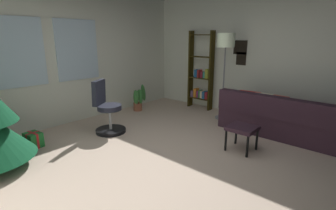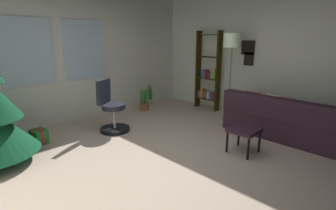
# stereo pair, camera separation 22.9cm
# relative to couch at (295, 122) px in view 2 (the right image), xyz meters

# --- Properties ---
(ground_plane) EXTENTS (5.58, 5.20, 0.10)m
(ground_plane) POSITION_rel_couch_xyz_m (-2.18, 1.02, -0.32)
(ground_plane) COLOR beige
(wall_back_with_windows) EXTENTS (5.58, 0.12, 2.69)m
(wall_back_with_windows) POSITION_rel_couch_xyz_m (-2.20, 3.67, 1.08)
(wall_back_with_windows) COLOR silver
(wall_back_with_windows) RESTS_ON ground_plane
(wall_right_with_frames) EXTENTS (0.12, 5.20, 2.69)m
(wall_right_with_frames) POSITION_rel_couch_xyz_m (0.66, 1.02, 1.07)
(wall_right_with_frames) COLOR silver
(wall_right_with_frames) RESTS_ON ground_plane
(couch) EXTENTS (1.64, 2.10, 0.76)m
(couch) POSITION_rel_couch_xyz_m (0.00, 0.00, 0.00)
(couch) COLOR #2E1C27
(couch) RESTS_ON ground_plane
(footstool) EXTENTS (0.41, 0.42, 0.40)m
(footstool) POSITION_rel_couch_xyz_m (-1.25, 0.32, 0.07)
(footstool) COLOR #2E1C27
(footstool) RESTS_ON ground_plane
(gift_box_green) EXTENTS (0.24, 0.29, 0.25)m
(gift_box_green) POSITION_rel_couch_xyz_m (-3.35, 2.93, -0.15)
(gift_box_green) COLOR #1E722D
(gift_box_green) RESTS_ON ground_plane
(office_chair) EXTENTS (0.57, 0.59, 0.99)m
(office_chair) POSITION_rel_couch_xyz_m (-2.15, 2.57, 0.12)
(office_chair) COLOR black
(office_chair) RESTS_ON ground_plane
(bookshelf) EXTENTS (0.18, 0.64, 1.88)m
(bookshelf) POSITION_rel_couch_xyz_m (0.39, 2.22, 0.55)
(bookshelf) COLOR #2C2408
(bookshelf) RESTS_ON ground_plane
(floor_lamp) EXTENTS (0.36, 0.36, 1.81)m
(floor_lamp) POSITION_rel_couch_xyz_m (-0.00, 1.37, 1.28)
(floor_lamp) COLOR slate
(floor_lamp) RESTS_ON ground_plane
(potted_plant) EXTENTS (0.47, 0.36, 0.65)m
(potted_plant) POSITION_rel_couch_xyz_m (-0.78, 3.19, 0.01)
(potted_plant) COLOR brown
(potted_plant) RESTS_ON ground_plane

